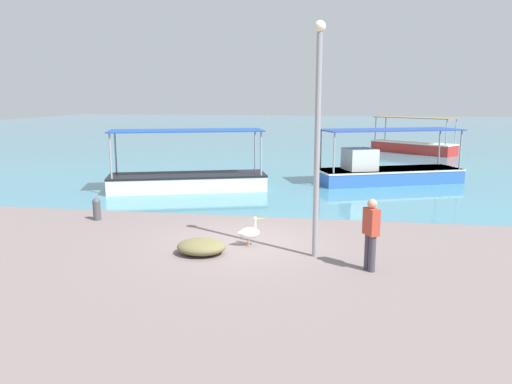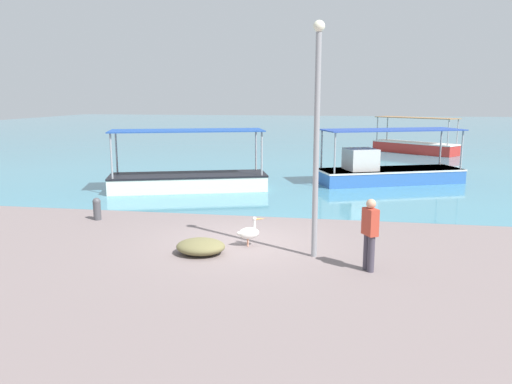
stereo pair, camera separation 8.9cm
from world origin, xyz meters
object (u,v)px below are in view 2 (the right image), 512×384
(fishing_boat_far_left, at_px, (415,145))
(lamp_post, at_px, (317,128))
(glass_bottle, at_px, (374,232))
(fishing_boat_center, at_px, (386,170))
(fisherman_standing, at_px, (370,233))
(net_pile, at_px, (201,247))
(fishing_boat_near_left, at_px, (189,178))
(mooring_bollard, at_px, (97,208))
(pelican, at_px, (249,232))

(fishing_boat_far_left, xyz_separation_m, lamp_post, (-5.69, -24.64, 2.66))
(glass_bottle, bearing_deg, fishing_boat_center, 83.54)
(fisherman_standing, distance_m, net_pile, 4.26)
(fishing_boat_near_left, distance_m, fisherman_standing, 11.47)
(fishing_boat_center, relative_size, glass_bottle, 25.73)
(fishing_boat_center, relative_size, fisherman_standing, 4.11)
(fishing_boat_near_left, bearing_deg, fishing_boat_far_left, 55.09)
(fishing_boat_center, height_order, mooring_bollard, fishing_boat_center)
(fishing_boat_far_left, distance_m, fisherman_standing, 25.86)
(glass_bottle, bearing_deg, fisherman_standing, -95.62)
(glass_bottle, bearing_deg, fishing_boat_far_left, 79.68)
(fishing_boat_near_left, relative_size, fishing_boat_center, 0.99)
(fisherman_standing, height_order, glass_bottle, fisherman_standing)
(net_pile, bearing_deg, mooring_bollard, 146.19)
(fisherman_standing, bearing_deg, glass_bottle, 84.38)
(fishing_boat_far_left, relative_size, glass_bottle, 21.24)
(fishing_boat_far_left, bearing_deg, lamp_post, -103.00)
(fishing_boat_far_left, relative_size, lamp_post, 1.01)
(fishing_boat_far_left, distance_m, fishing_boat_center, 13.53)
(pelican, bearing_deg, glass_bottle, 25.18)
(fishing_boat_center, xyz_separation_m, mooring_bollard, (-9.83, -8.86, -0.20))
(pelican, relative_size, lamp_post, 0.14)
(pelican, relative_size, mooring_bollard, 1.09)
(pelican, xyz_separation_m, fisherman_standing, (3.07, -1.42, 0.53))
(fisherman_standing, bearing_deg, net_pile, 172.53)
(lamp_post, xyz_separation_m, net_pile, (-2.86, -0.29, -3.01))
(mooring_bollard, bearing_deg, fishing_boat_center, 42.03)
(net_pile, xyz_separation_m, glass_bottle, (4.46, 2.46, -0.09))
(glass_bottle, bearing_deg, pelican, -154.82)
(mooring_bollard, height_order, net_pile, mooring_bollard)
(fisherman_standing, xyz_separation_m, net_pile, (-4.16, 0.55, -0.71))
(fishing_boat_near_left, xyz_separation_m, lamp_post, (5.82, -8.15, 2.68))
(lamp_post, bearing_deg, glass_bottle, 53.63)
(fishing_boat_center, bearing_deg, pelican, -112.10)
(pelican, xyz_separation_m, net_pile, (-1.09, -0.87, -0.18))
(fishing_boat_far_left, height_order, fishing_boat_near_left, fishing_boat_near_left)
(fisherman_standing, xyz_separation_m, glass_bottle, (0.30, 3.00, -0.80))
(fishing_boat_center, distance_m, mooring_bollard, 13.24)
(fishing_boat_center, height_order, pelican, fishing_boat_center)
(mooring_bollard, distance_m, net_pile, 5.20)
(fishing_boat_far_left, distance_m, pelican, 25.19)
(fishing_boat_near_left, height_order, mooring_bollard, fishing_boat_near_left)
(fisherman_standing, bearing_deg, mooring_bollard, 157.93)
(mooring_bollard, height_order, glass_bottle, mooring_bollard)
(fishing_boat_far_left, bearing_deg, mooring_bollard, -120.29)
(fishing_boat_far_left, bearing_deg, glass_bottle, -100.32)
(pelican, relative_size, glass_bottle, 2.96)
(fishing_boat_center, height_order, glass_bottle, fishing_boat_center)
(fishing_boat_near_left, xyz_separation_m, mooring_bollard, (-1.36, -5.55, -0.13))
(fishing_boat_center, distance_m, pelican, 11.75)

